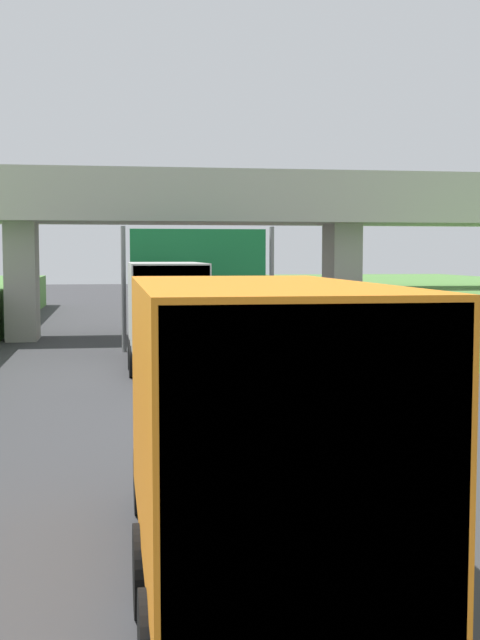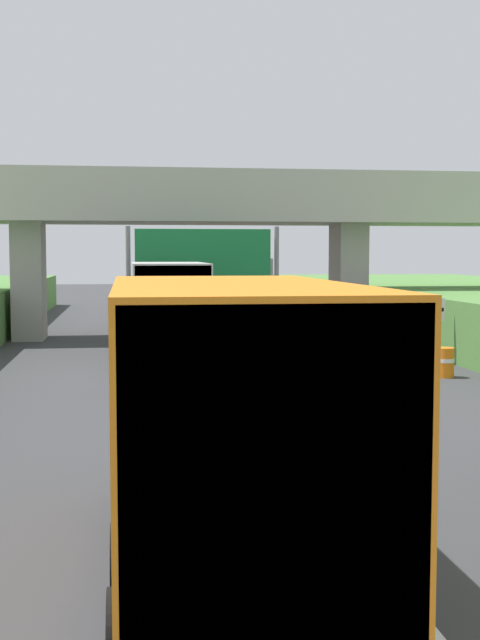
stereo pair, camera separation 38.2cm
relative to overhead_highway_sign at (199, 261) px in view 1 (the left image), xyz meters
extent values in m
cube|color=white|center=(0.00, -1.73, -3.45)|extent=(0.20, 94.79, 0.01)
cube|color=#ADA89E|center=(0.00, 5.12, 2.16)|extent=(40.00, 4.80, 1.10)
cube|color=#ADA89E|center=(0.00, 2.90, 3.26)|extent=(40.00, 0.36, 1.10)
cube|color=#ADA89E|center=(0.00, 7.34, 3.26)|extent=(40.00, 0.36, 1.10)
cube|color=#9F9A91|center=(-7.11, 5.12, -0.92)|extent=(1.30, 2.20, 5.07)
cube|color=#9F9A91|center=(7.11, 5.12, -0.92)|extent=(1.30, 2.20, 5.07)
cylinder|color=slate|center=(-2.85, 0.00, -1.07)|extent=(0.18, 0.18, 4.77)
cylinder|color=slate|center=(2.85, 0.00, -1.07)|extent=(0.18, 0.18, 4.77)
cube|color=#167238|center=(0.00, 0.00, 0.26)|extent=(5.20, 0.12, 1.90)
cube|color=white|center=(0.00, -0.01, 0.26)|extent=(4.89, 0.01, 1.67)
cylinder|color=slate|center=(7.40, -5.01, -2.35)|extent=(0.08, 0.08, 2.20)
cube|color=white|center=(7.40, -5.02, -1.60)|extent=(0.60, 0.03, 0.76)
cube|color=black|center=(7.40, -5.04, -1.60)|extent=(0.50, 0.01, 0.12)
cube|color=black|center=(-1.90, -22.42, -2.79)|extent=(1.10, 7.30, 0.36)
cube|color=orange|center=(-1.90, -19.82, -1.56)|extent=(2.10, 2.10, 2.10)
cube|color=#2D3842|center=(-1.90, -18.80, -1.26)|extent=(1.89, 0.06, 0.90)
cube|color=orange|center=(-1.90, -23.47, -1.31)|extent=(2.30, 5.20, 2.60)
cube|color=#AC5B13|center=(-1.90, -26.05, -1.31)|extent=(2.21, 0.04, 2.50)
cylinder|color=black|center=(-2.87, -19.82, -2.97)|extent=(0.30, 0.96, 0.96)
cylinder|color=black|center=(-0.93, -19.82, -2.97)|extent=(0.30, 0.96, 0.96)
cylinder|color=black|center=(-0.83, -24.90, -2.97)|extent=(0.30, 0.96, 0.96)
cylinder|color=black|center=(-2.97, -23.21, -2.97)|extent=(0.30, 0.96, 0.96)
cylinder|color=black|center=(-0.83, -23.21, -2.97)|extent=(0.30, 0.96, 0.96)
cube|color=black|center=(5.18, 23.81, -2.79)|extent=(1.10, 7.30, 0.36)
cube|color=#B2B5B7|center=(5.18, 26.41, -1.56)|extent=(2.10, 2.10, 2.10)
cube|color=#2D3842|center=(5.18, 27.43, -1.26)|extent=(1.89, 0.06, 0.90)
cube|color=#B2B5B7|center=(5.18, 22.76, -1.31)|extent=(2.30, 5.20, 2.60)
cube|color=gray|center=(5.18, 20.18, -1.31)|extent=(2.21, 0.04, 2.50)
cylinder|color=black|center=(4.21, 26.41, -2.97)|extent=(0.30, 0.96, 0.96)
cylinder|color=black|center=(6.15, 26.41, -2.97)|extent=(0.30, 0.96, 0.96)
cylinder|color=black|center=(4.11, 21.33, -2.97)|extent=(0.30, 0.96, 0.96)
cylinder|color=black|center=(6.25, 21.33, -2.97)|extent=(0.30, 0.96, 0.96)
cylinder|color=black|center=(4.11, 23.02, -2.97)|extent=(0.30, 0.96, 0.96)
cylinder|color=black|center=(6.25, 23.02, -2.97)|extent=(0.30, 0.96, 0.96)
cube|color=black|center=(-1.59, -4.14, -2.79)|extent=(1.10, 7.30, 0.36)
cube|color=black|center=(-1.59, -1.54, -1.56)|extent=(2.10, 2.10, 2.10)
cube|color=#2D3842|center=(-1.59, -0.52, -1.26)|extent=(1.89, 0.06, 0.90)
cube|color=#B7B7B2|center=(-1.59, -5.19, -1.31)|extent=(2.30, 5.20, 2.60)
cube|color=gray|center=(-1.59, -7.77, -1.31)|extent=(2.21, 0.04, 2.50)
cylinder|color=black|center=(-2.56, -1.54, -2.97)|extent=(0.30, 0.96, 0.96)
cylinder|color=black|center=(-0.62, -1.54, -2.97)|extent=(0.30, 0.96, 0.96)
cylinder|color=black|center=(-2.66, -6.62, -2.97)|extent=(0.30, 0.96, 0.96)
cylinder|color=black|center=(-0.52, -6.62, -2.97)|extent=(0.30, 0.96, 0.96)
cylinder|color=black|center=(-2.66, -4.93, -2.97)|extent=(0.30, 0.96, 0.96)
cylinder|color=black|center=(-0.52, -4.93, -2.97)|extent=(0.30, 0.96, 0.96)
cube|color=gold|center=(1.65, 20.65, -2.75)|extent=(1.76, 4.10, 0.76)
cube|color=gold|center=(1.65, 20.50, -2.05)|extent=(1.56, 1.90, 0.64)
cube|color=#2D3842|center=(1.65, 19.58, -2.05)|extent=(1.44, 0.06, 0.54)
cylinder|color=black|center=(0.83, 21.92, -3.13)|extent=(0.22, 0.64, 0.64)
cylinder|color=black|center=(2.47, 21.92, -3.13)|extent=(0.22, 0.64, 0.64)
cylinder|color=black|center=(0.83, 19.38, -3.13)|extent=(0.22, 0.64, 0.64)
cylinder|color=black|center=(2.47, 19.38, -3.13)|extent=(0.22, 0.64, 0.64)
cube|color=red|center=(1.76, 5.33, -2.75)|extent=(1.76, 4.10, 0.76)
cube|color=red|center=(1.76, 5.18, -2.05)|extent=(1.56, 1.90, 0.64)
cube|color=#2D3842|center=(1.76, 4.26, -2.05)|extent=(1.44, 0.06, 0.54)
cylinder|color=black|center=(0.94, 6.60, -3.13)|extent=(0.22, 0.64, 0.64)
cylinder|color=black|center=(2.58, 6.60, -3.13)|extent=(0.22, 0.64, 0.64)
cylinder|color=black|center=(0.94, 4.06, -3.13)|extent=(0.22, 0.64, 0.64)
cylinder|color=black|center=(2.58, 4.06, -3.13)|extent=(0.22, 0.64, 0.64)
cylinder|color=orange|center=(6.57, -7.89, -3.00)|extent=(0.56, 0.56, 0.90)
cylinder|color=white|center=(6.57, -7.89, -2.93)|extent=(0.57, 0.57, 0.12)
cylinder|color=orange|center=(6.56, -3.00, -3.00)|extent=(0.56, 0.56, 0.90)
cylinder|color=white|center=(6.56, -3.00, -2.93)|extent=(0.57, 0.57, 0.12)
camera|label=1|loc=(-3.31, -31.52, 0.27)|focal=46.43mm
camera|label=2|loc=(-2.93, -31.58, 0.27)|focal=46.43mm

